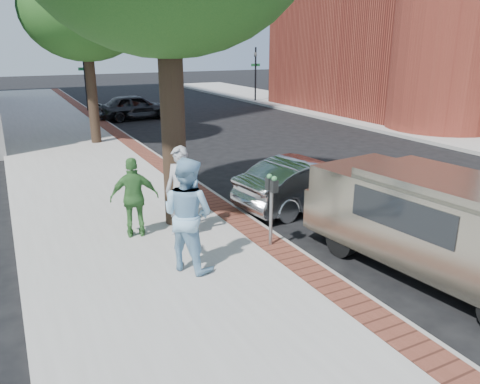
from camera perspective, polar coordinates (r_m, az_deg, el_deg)
ground at (r=9.52m, az=-0.27°, el=-7.58°), size 120.00×120.00×0.00m
sidewalk at (r=16.36m, az=-17.88°, el=2.72°), size 5.00×60.00×0.15m
brick_strip at (r=16.80m, az=-10.51°, el=3.95°), size 0.60×60.00×0.01m
curb at (r=16.91m, az=-9.36°, el=3.83°), size 0.10×60.00×0.15m
sidewalk_far at (r=24.48m, az=22.34°, el=7.01°), size 5.00×60.00×0.15m
signal_near at (r=30.12m, az=-18.38°, el=13.39°), size 0.70×0.15×3.80m
signal_far at (r=33.95m, az=1.91°, el=14.64°), size 0.70×0.15×3.80m
tree_far at (r=20.01m, az=-18.48°, el=20.40°), size 4.80×4.80×7.14m
parking_meter at (r=9.22m, az=3.86°, el=-0.42°), size 0.12×0.32×1.47m
person_gray at (r=9.80m, az=-7.24°, el=0.02°), size 0.80×0.83×1.92m
person_officer at (r=8.31m, az=-6.38°, el=-2.73°), size 1.19×1.26×2.06m
person_green at (r=9.96m, az=-12.74°, el=-0.66°), size 1.07×0.63×1.70m
sedan_silver at (r=12.14m, az=8.40°, el=1.18°), size 4.10×1.87×1.30m
bg_car at (r=26.89m, az=-12.65°, el=10.10°), size 4.16×1.82×1.40m
van at (r=9.10m, az=22.67°, el=-3.24°), size 2.53×5.26×1.87m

